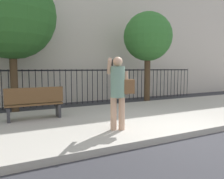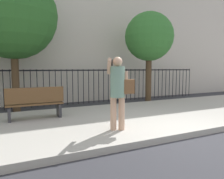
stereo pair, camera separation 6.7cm
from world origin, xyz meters
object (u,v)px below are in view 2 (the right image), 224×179
(pedestrian_on_phone, at_px, (119,88))
(street_tree_mid, at_px, (149,37))
(street_tree_far, at_px, (13,15))
(street_bench, at_px, (35,102))

(pedestrian_on_phone, height_order, street_tree_mid, street_tree_mid)
(street_tree_mid, distance_m, street_tree_far, 5.71)
(street_bench, distance_m, street_tree_far, 3.73)
(street_tree_far, bearing_deg, street_tree_mid, -6.02)
(street_tree_mid, xyz_separation_m, street_tree_far, (-5.65, 0.60, 0.51))
(pedestrian_on_phone, height_order, street_bench, pedestrian_on_phone)
(street_tree_mid, bearing_deg, street_tree_far, 173.98)
(street_bench, distance_m, street_tree_mid, 6.01)
(pedestrian_on_phone, distance_m, street_bench, 2.69)
(pedestrian_on_phone, bearing_deg, street_bench, 129.45)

